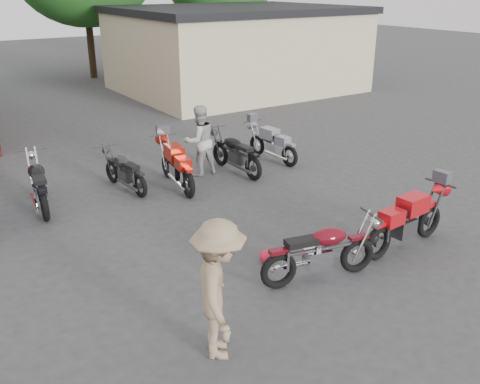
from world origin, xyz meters
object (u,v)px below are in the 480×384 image
person_tan (219,290)px  row_bike_5 (235,151)px  person_light (199,141)px  sportbike (407,218)px  row_bike_4 (176,163)px  row_bike_3 (124,169)px  row_bike_6 (272,142)px  row_bike_2 (38,181)px  vintage_motorcycle (322,248)px  helmet (267,256)px

person_tan → row_bike_5: bearing=-7.5°
person_light → sportbike: bearing=99.8°
person_light → row_bike_4: 1.10m
sportbike → row_bike_3: (-3.32, 5.93, -0.09)m
row_bike_3 → row_bike_6: 4.42m
row_bike_2 → row_bike_4: 3.25m
row_bike_6 → vintage_motorcycle: bearing=145.5°
vintage_motorcycle → row_bike_4: 5.39m
vintage_motorcycle → row_bike_6: size_ratio=1.09×
helmet → row_bike_3: (-0.72, 4.95, 0.41)m
helmet → row_bike_6: (3.70, 4.79, 0.43)m
row_bike_5 → row_bike_6: 1.46m
row_bike_6 → row_bike_3: bearing=82.9°
person_light → row_bike_6: (2.32, -0.10, -0.38)m
person_tan → row_bike_3: 6.80m
person_tan → row_bike_5: 7.57m
person_tan → row_bike_5: person_tan is taller
person_tan → row_bike_2: bearing=33.4°
row_bike_2 → row_bike_5: 5.04m
person_light → row_bike_5: person_light is taller
sportbike → row_bike_5: (-0.34, 5.50, -0.03)m
person_tan → row_bike_2: 6.70m
sportbike → row_bike_2: bearing=128.3°
vintage_motorcycle → row_bike_2: bearing=130.8°
row_bike_3 → row_bike_2: bearing=82.3°
row_bike_4 → row_bike_5: row_bike_4 is taller
person_light → row_bike_3: size_ratio=1.02×
helmet → row_bike_6: size_ratio=0.14×
sportbike → row_bike_3: 6.80m
helmet → person_tan: 2.80m
person_light → row_bike_3: bearing=-3.7°
vintage_motorcycle → row_bike_6: vintage_motorcycle is taller
person_light → row_bike_6: bearing=175.5°
sportbike → person_tan: size_ratio=1.08×
person_tan → row_bike_4: 6.60m
person_light → row_bike_4: bearing=25.4°
vintage_motorcycle → row_bike_6: bearing=73.1°
row_bike_3 → row_bike_4: bearing=-123.1°
row_bike_2 → row_bike_3: bearing=-82.3°
row_bike_3 → vintage_motorcycle: bearing=-176.7°
sportbike → row_bike_5: 5.51m
row_bike_3 → row_bike_6: (4.41, -0.16, 0.03)m
row_bike_4 → row_bike_3: bearing=72.6°
helmet → vintage_motorcycle: bearing=-66.8°
sportbike → helmet: (-2.60, 0.98, -0.50)m
vintage_motorcycle → person_light: bearing=93.4°
person_tan → row_bike_6: size_ratio=1.04×
helmet → person_light: bearing=74.2°
row_bike_2 → row_bike_5: (5.02, -0.44, -0.03)m
helmet → row_bike_3: row_bike_3 is taller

